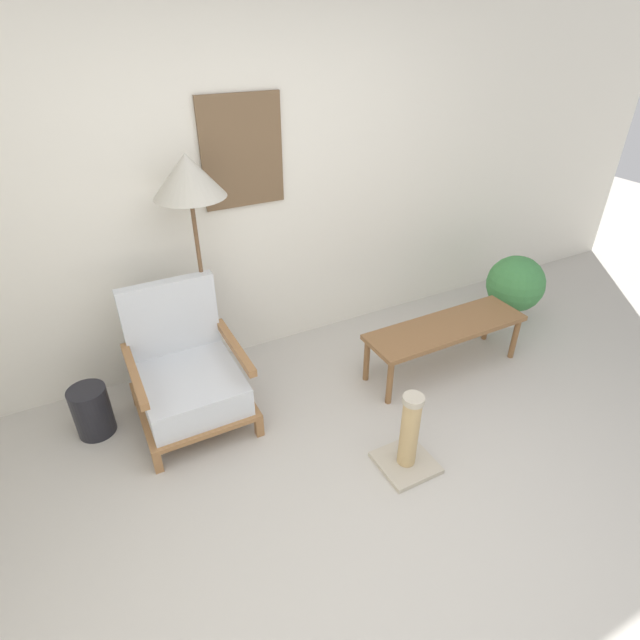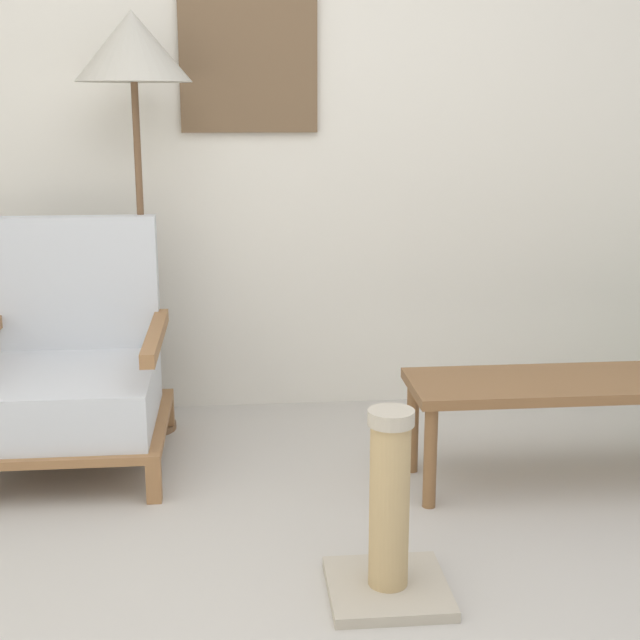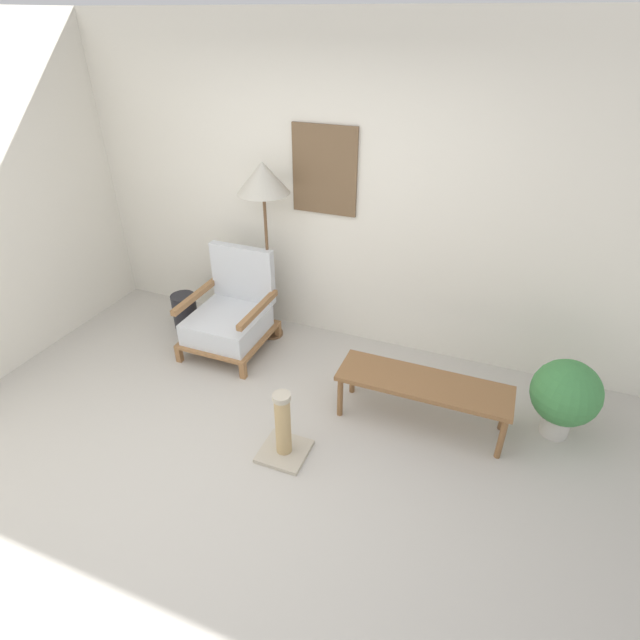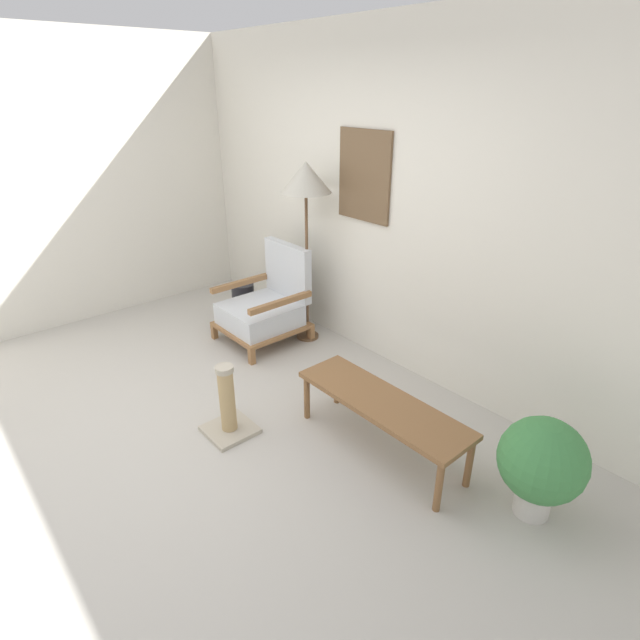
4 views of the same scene
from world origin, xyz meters
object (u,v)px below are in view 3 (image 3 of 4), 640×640
vase (185,311)px  potted_plant (565,395)px  coffee_table (423,386)px  armchair (231,315)px  floor_lamp (263,183)px  scratching_post (283,433)px

vase → potted_plant: size_ratio=0.55×
coffee_table → potted_plant: (0.95, 0.25, 0.02)m
coffee_table → vase: bearing=168.4°
coffee_table → vase: coffee_table is taller
coffee_table → armchair: bearing=168.4°
floor_lamp → vase: (-0.85, -0.17, -1.30)m
floor_lamp → vase: 1.56m
vase → scratching_post: bearing=-35.9°
potted_plant → scratching_post: 1.99m
armchair → potted_plant: 2.77m
coffee_table → scratching_post: (-0.81, -0.67, -0.15)m
potted_plant → coffee_table: bearing=-165.3°
coffee_table → floor_lamp: bearing=156.8°
armchair → coffee_table: armchair is taller
floor_lamp → scratching_post: floor_lamp is taller
scratching_post → armchair: bearing=134.1°
scratching_post → coffee_table: bearing=39.4°
floor_lamp → scratching_post: size_ratio=3.09×
coffee_table → potted_plant: 0.98m
scratching_post → vase: bearing=144.1°
vase → potted_plant: potted_plant is taller
potted_plant → scratching_post: bearing=-152.5°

